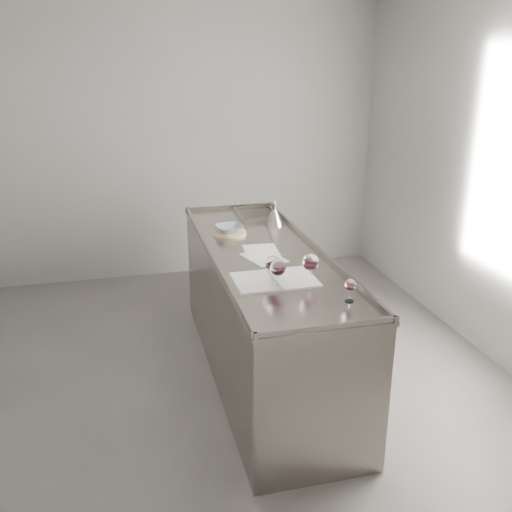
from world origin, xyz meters
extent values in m
cube|color=#585552|center=(0.00, 0.00, -0.01)|extent=(4.50, 5.00, 0.02)
cube|color=gray|center=(0.00, 2.51, 1.40)|extent=(4.50, 0.02, 2.80)
cube|color=gray|center=(0.50, 0.30, 0.46)|extent=(0.75, 2.40, 0.92)
cube|color=gray|center=(0.50, 0.30, 0.93)|extent=(0.77, 2.42, 0.02)
cube|color=gray|center=(0.50, -0.89, 0.96)|extent=(0.77, 0.02, 0.03)
cube|color=gray|center=(0.50, 1.49, 0.96)|extent=(0.77, 0.02, 0.03)
cube|color=gray|center=(0.14, 0.30, 0.96)|extent=(0.02, 2.42, 0.03)
cube|color=gray|center=(0.86, 0.30, 0.96)|extent=(0.02, 2.42, 0.03)
cube|color=#595654|center=(0.68, 1.22, 0.94)|extent=(0.30, 0.38, 0.01)
cylinder|color=white|center=(0.41, -0.34, 0.94)|extent=(0.06, 0.06, 0.00)
cylinder|color=white|center=(0.41, -0.34, 0.99)|extent=(0.01, 0.01, 0.09)
ellipsoid|color=white|center=(0.41, -0.34, 1.07)|extent=(0.09, 0.09, 0.10)
cylinder|color=#370712|center=(0.41, -0.34, 1.05)|extent=(0.07, 0.07, 0.02)
cylinder|color=white|center=(0.40, -0.25, 0.94)|extent=(0.06, 0.06, 0.00)
cylinder|color=white|center=(0.40, -0.25, 0.99)|extent=(0.01, 0.01, 0.08)
ellipsoid|color=white|center=(0.40, -0.25, 1.07)|extent=(0.09, 0.09, 0.09)
cylinder|color=#35070E|center=(0.40, -0.25, 1.05)|extent=(0.06, 0.06, 0.02)
cylinder|color=white|center=(0.61, -0.32, 0.94)|extent=(0.07, 0.07, 0.00)
cylinder|color=white|center=(0.61, -0.32, 0.99)|extent=(0.01, 0.01, 0.09)
ellipsoid|color=white|center=(0.61, -0.32, 1.08)|extent=(0.10, 0.10, 0.10)
cylinder|color=#3A0714|center=(0.61, -0.32, 1.06)|extent=(0.07, 0.07, 0.02)
cylinder|color=white|center=(0.74, -0.60, 0.94)|extent=(0.05, 0.05, 0.00)
cylinder|color=white|center=(0.74, -0.60, 0.98)|extent=(0.01, 0.01, 0.06)
ellipsoid|color=white|center=(0.74, -0.60, 1.04)|extent=(0.06, 0.06, 0.07)
cylinder|color=#39070B|center=(0.74, -0.60, 1.02)|extent=(0.05, 0.05, 0.01)
cube|color=white|center=(0.30, -0.22, 0.95)|extent=(0.24, 0.34, 0.01)
cube|color=white|center=(0.55, -0.22, 0.95)|extent=(0.24, 0.34, 0.01)
cylinder|color=white|center=(0.43, -0.22, 0.95)|extent=(0.02, 0.34, 0.01)
cube|color=silver|center=(0.47, 0.19, 0.94)|extent=(0.29, 0.35, 0.00)
cube|color=white|center=(0.48, 0.31, 0.94)|extent=(0.25, 0.34, 0.00)
cylinder|color=beige|center=(0.35, 0.76, 0.95)|extent=(0.30, 0.30, 0.02)
imported|color=#8B9BA2|center=(0.35, 0.76, 0.98)|extent=(0.22, 0.22, 0.05)
cone|color=#9F998E|center=(0.74, 0.89, 1.00)|extent=(0.15, 0.15, 0.13)
cylinder|color=#9F998E|center=(0.74, 0.89, 1.09)|extent=(0.03, 0.03, 0.03)
cylinder|color=#A5762D|center=(0.74, 0.89, 1.11)|extent=(0.04, 0.04, 0.02)
cone|color=#9F998E|center=(0.74, 0.89, 1.14)|extent=(0.03, 0.03, 0.04)
camera|label=1|loc=(-0.46, -3.25, 2.23)|focal=40.00mm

